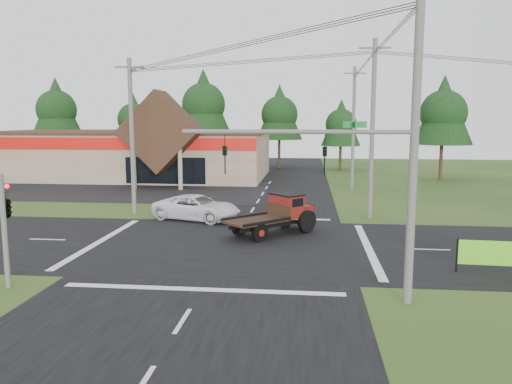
# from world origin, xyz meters

# --- Properties ---
(ground) EXTENTS (120.00, 120.00, 0.00)m
(ground) POSITION_xyz_m (0.00, 0.00, 0.00)
(ground) COLOR #274619
(ground) RESTS_ON ground
(road_ns) EXTENTS (12.00, 120.00, 0.02)m
(road_ns) POSITION_xyz_m (0.00, 0.00, 0.01)
(road_ns) COLOR black
(road_ns) RESTS_ON ground
(road_ew) EXTENTS (120.00, 12.00, 0.02)m
(road_ew) POSITION_xyz_m (0.00, 0.00, 0.01)
(road_ew) COLOR black
(road_ew) RESTS_ON ground
(parking_apron) EXTENTS (28.00, 14.00, 0.02)m
(parking_apron) POSITION_xyz_m (-14.00, 19.00, 0.01)
(parking_apron) COLOR black
(parking_apron) RESTS_ON ground
(cvs_building) EXTENTS (30.40, 18.20, 9.19)m
(cvs_building) POSITION_xyz_m (-15.70, 29.57, 2.78)
(cvs_building) COLOR gray
(cvs_building) RESTS_ON ground
(traffic_signal_mast) EXTENTS (8.12, 0.24, 7.00)m
(traffic_signal_mast) POSITION_xyz_m (5.82, -7.50, 4.43)
(traffic_signal_mast) COLOR #595651
(traffic_signal_mast) RESTS_ON ground
(traffic_signal_corner) EXTENTS (0.53, 2.48, 4.40)m
(traffic_signal_corner) POSITION_xyz_m (-7.50, -7.32, 3.52)
(traffic_signal_corner) COLOR #595651
(traffic_signal_corner) RESTS_ON ground
(utility_pole_nr) EXTENTS (2.00, 0.30, 11.00)m
(utility_pole_nr) POSITION_xyz_m (7.50, -7.50, 5.64)
(utility_pole_nr) COLOR #595651
(utility_pole_nr) RESTS_ON ground
(utility_pole_nw) EXTENTS (2.00, 0.30, 10.50)m
(utility_pole_nw) POSITION_xyz_m (-8.00, 8.00, 5.39)
(utility_pole_nw) COLOR #595651
(utility_pole_nw) RESTS_ON ground
(utility_pole_ne) EXTENTS (2.00, 0.30, 11.50)m
(utility_pole_ne) POSITION_xyz_m (8.00, 8.00, 5.89)
(utility_pole_ne) COLOR #595651
(utility_pole_ne) RESTS_ON ground
(utility_pole_n) EXTENTS (2.00, 0.30, 11.20)m
(utility_pole_n) POSITION_xyz_m (8.00, 22.00, 5.74)
(utility_pole_n) COLOR #595651
(utility_pole_n) RESTS_ON ground
(tree_row_a) EXTENTS (6.72, 6.72, 12.12)m
(tree_row_a) POSITION_xyz_m (-30.00, 40.00, 8.05)
(tree_row_a) COLOR #332316
(tree_row_a) RESTS_ON ground
(tree_row_b) EXTENTS (5.60, 5.60, 10.10)m
(tree_row_b) POSITION_xyz_m (-20.00, 42.00, 6.70)
(tree_row_b) COLOR #332316
(tree_row_b) RESTS_ON ground
(tree_row_c) EXTENTS (7.28, 7.28, 13.13)m
(tree_row_c) POSITION_xyz_m (-10.00, 41.00, 8.72)
(tree_row_c) COLOR #332316
(tree_row_c) RESTS_ON ground
(tree_row_d) EXTENTS (6.16, 6.16, 11.11)m
(tree_row_d) POSITION_xyz_m (0.00, 42.00, 7.38)
(tree_row_d) COLOR #332316
(tree_row_d) RESTS_ON ground
(tree_row_e) EXTENTS (5.04, 5.04, 9.09)m
(tree_row_e) POSITION_xyz_m (8.00, 40.00, 6.03)
(tree_row_e) COLOR #332316
(tree_row_e) RESTS_ON ground
(tree_side_ne) EXTENTS (6.16, 6.16, 11.11)m
(tree_side_ne) POSITION_xyz_m (18.00, 30.00, 7.38)
(tree_side_ne) COLOR #332316
(tree_side_ne) RESTS_ON ground
(antique_flatbed_truck) EXTENTS (5.37, 5.34, 2.29)m
(antique_flatbed_truck) POSITION_xyz_m (1.96, 2.49, 1.15)
(antique_flatbed_truck) COLOR #61190D
(antique_flatbed_truck) RESTS_ON ground
(roadside_banner) EXTENTS (4.29, 0.42, 1.46)m
(roadside_banner) POSITION_xyz_m (12.35, -3.77, 0.73)
(roadside_banner) COLOR #65D51C
(roadside_banner) RESTS_ON ground
(white_pickup) EXTENTS (6.26, 4.23, 1.59)m
(white_pickup) POSITION_xyz_m (-3.20, 6.30, 0.80)
(white_pickup) COLOR white
(white_pickup) RESTS_ON ground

